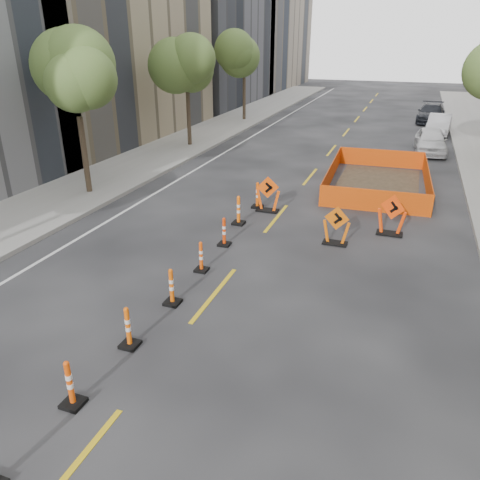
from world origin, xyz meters
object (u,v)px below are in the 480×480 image
at_px(parked_car_near, 431,141).
at_px(channelizer_6, 224,232).
at_px(chevron_sign_center, 336,225).
at_px(channelizer_3, 128,327).
at_px(channelizer_4, 171,287).
at_px(parked_car_far, 431,113).
at_px(chevron_sign_right, 392,215).
at_px(channelizer_5, 201,256).
at_px(channelizer_8, 257,195).
at_px(chevron_sign_left, 268,194).
at_px(channelizer_2, 70,384).
at_px(parked_car_mid, 439,125).
at_px(channelizer_7, 239,210).

bearing_deg(parked_car_near, channelizer_6, -114.24).
xyz_separation_m(chevron_sign_center, parked_car_near, (3.00, 14.90, 0.05)).
xyz_separation_m(channelizer_3, channelizer_6, (-0.05, 5.77, -0.02)).
height_order(channelizer_4, parked_car_far, parked_car_far).
bearing_deg(channelizer_3, chevron_sign_right, 59.74).
height_order(channelizer_4, chevron_sign_right, chevron_sign_right).
xyz_separation_m(channelizer_5, channelizer_8, (-0.17, 5.77, 0.06)).
height_order(channelizer_4, parked_car_near, parked_car_near).
bearing_deg(chevron_sign_left, channelizer_4, -113.07).
xyz_separation_m(channelizer_6, chevron_sign_left, (0.39, 3.59, 0.22)).
height_order(channelizer_2, channelizer_6, channelizer_2).
height_order(chevron_sign_left, parked_car_far, chevron_sign_left).
bearing_deg(channelizer_5, chevron_sign_center, 44.22).
distance_m(channelizer_5, chevron_sign_right, 6.88).
height_order(channelizer_4, channelizer_5, channelizer_4).
bearing_deg(chevron_sign_left, parked_car_far, 54.78).
xyz_separation_m(channelizer_3, parked_car_mid, (6.95, 28.16, 0.17)).
relative_size(chevron_sign_right, parked_car_near, 0.35).
bearing_deg(parked_car_mid, channelizer_4, -99.31).
distance_m(chevron_sign_center, parked_car_near, 15.19).
height_order(channelizer_7, chevron_sign_left, chevron_sign_left).
xyz_separation_m(channelizer_8, parked_car_near, (6.52, 12.39, 0.19)).
bearing_deg(parked_car_far, channelizer_5, -99.46).
bearing_deg(chevron_sign_left, channelizer_8, 131.91).
bearing_deg(parked_car_far, chevron_sign_center, -93.83).
bearing_deg(channelizer_2, channelizer_5, 89.84).
bearing_deg(parked_car_far, channelizer_3, -98.06).
relative_size(channelizer_5, parked_car_mid, 0.23).
relative_size(channelizer_3, chevron_sign_right, 0.69).
distance_m(chevron_sign_right, parked_car_near, 13.51).
relative_size(channelizer_2, channelizer_7, 0.93).
distance_m(channelizer_2, parked_car_far, 35.72).
relative_size(channelizer_2, channelizer_6, 1.03).
xyz_separation_m(chevron_sign_right, parked_car_far, (1.47, 24.63, -0.03)).
height_order(channelizer_2, channelizer_4, channelizer_4).
bearing_deg(chevron_sign_left, chevron_sign_right, -30.49).
relative_size(channelizer_8, chevron_sign_center, 0.79).
height_order(channelizer_3, chevron_sign_left, chevron_sign_left).
bearing_deg(channelizer_4, parked_car_far, 78.42).
height_order(channelizer_5, parked_car_near, parked_car_near).
relative_size(channelizer_7, chevron_sign_right, 0.74).
bearing_deg(chevron_sign_right, channelizer_5, -112.25).
bearing_deg(parked_car_near, chevron_sign_right, -98.48).
relative_size(channelizer_5, chevron_sign_left, 0.66).
bearing_deg(chevron_sign_center, channelizer_3, -113.32).
bearing_deg(chevron_sign_center, channelizer_7, 172.75).
relative_size(channelizer_4, parked_car_mid, 0.25).
distance_m(chevron_sign_left, parked_car_near, 14.00).
bearing_deg(chevron_sign_left, chevron_sign_center, -57.55).
bearing_deg(channelizer_8, channelizer_6, -88.25).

